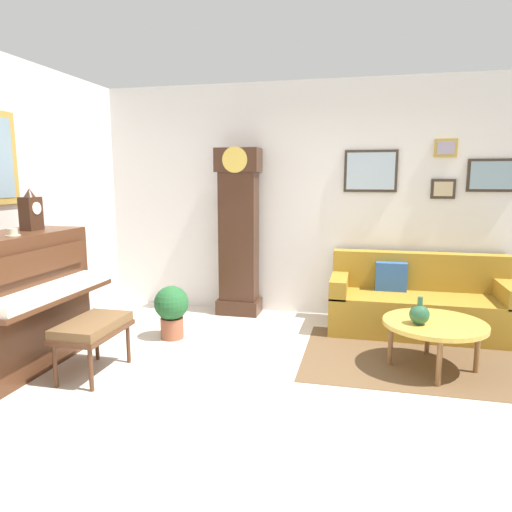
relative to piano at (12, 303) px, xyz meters
name	(u,v)px	position (x,y,z in m)	size (l,w,h in m)	color
ground_plane	(264,403)	(2.23, -0.02, -0.66)	(6.40, 6.00, 0.10)	beige
wall_back	(307,200)	(2.25, 2.38, 0.80)	(5.30, 0.13, 2.80)	silver
area_rug	(417,359)	(3.46, 1.05, -0.60)	(2.10, 1.50, 0.01)	brown
piano	(12,303)	(0.00, 0.00, 0.00)	(0.87, 1.44, 1.20)	#4C2B19
piano_bench	(93,329)	(0.72, 0.07, -0.20)	(0.42, 0.70, 0.48)	#4C2B19
grandfather_clock	(239,237)	(1.45, 2.14, 0.36)	(0.52, 0.34, 2.03)	#3D2316
couch	(418,303)	(3.54, 1.92, -0.30)	(1.90, 0.80, 0.84)	olive
coffee_table	(434,325)	(3.56, 0.85, -0.20)	(0.88, 0.88, 0.43)	gold
mantel_clock	(31,211)	(0.00, 0.32, 0.77)	(0.13, 0.18, 0.38)	#3D2316
teacup	(13,233)	(0.14, -0.08, 0.62)	(0.12, 0.12, 0.06)	beige
green_jug	(419,314)	(3.42, 0.75, -0.09)	(0.17, 0.17, 0.24)	#234C33
potted_plant	(172,308)	(1.00, 1.08, -0.29)	(0.36, 0.36, 0.56)	#935138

